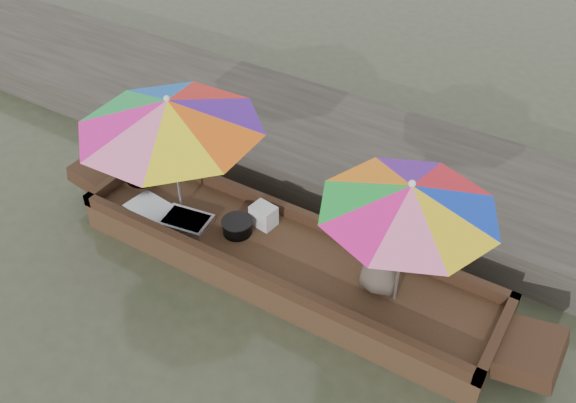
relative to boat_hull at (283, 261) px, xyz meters
The scene contains 11 objects.
water 0.17m from the boat_hull, ahead, with size 80.00×80.00×0.00m, color #434833.
dock 2.20m from the boat_hull, 90.00° to the left, with size 22.00×2.20×0.50m, color #2D2B26.
boat_hull is the anchor object (origin of this frame).
cooking_pot 2.28m from the boat_hull, behind, with size 0.43×0.43×0.22m, color black.
tray_crayfish 1.25m from the boat_hull, 169.56° to the right, with size 0.57×0.40×0.09m, color silver.
tray_scallop 1.77m from the boat_hull, behind, with size 0.57×0.40×0.06m, color silver.
charcoal_grill 0.67m from the boat_hull, behind, with size 0.34×0.34×0.16m, color black.
supply_bag 0.60m from the boat_hull, 148.87° to the left, with size 0.28×0.22×0.26m, color silver.
vendor 1.37m from the boat_hull, ahead, with size 0.56×0.36×1.14m, color #51463C.
umbrella_bow 1.75m from the boat_hull, behind, with size 2.14×2.14×1.55m, color #FF5F0C, non-canonical shape.
umbrella_stern 1.66m from the boat_hull, ahead, with size 1.74×1.74×1.55m, color #0C35D8, non-canonical shape.
Camera 1 is at (2.79, -4.43, 5.40)m, focal length 40.00 mm.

